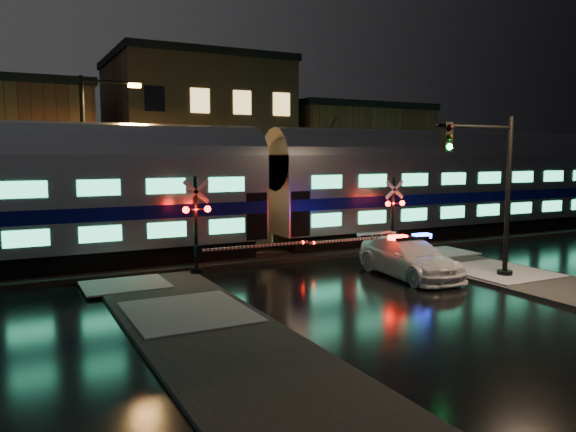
% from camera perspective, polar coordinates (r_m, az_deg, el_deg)
% --- Properties ---
extents(ground, '(120.00, 120.00, 0.00)m').
position_cam_1_polar(ground, '(22.72, 3.57, -6.10)').
color(ground, black).
rests_on(ground, ground).
extents(ballast, '(90.00, 4.20, 0.24)m').
position_cam_1_polar(ballast, '(27.03, -1.85, -3.84)').
color(ballast, black).
rests_on(ballast, ground).
extents(sidewalk_left, '(4.00, 20.00, 0.12)m').
position_cam_1_polar(sidewalk_left, '(14.75, -6.54, -12.77)').
color(sidewalk_left, '#2D2D2D').
rests_on(sidewalk_left, ground).
extents(sidewalk_right, '(4.00, 20.00, 0.12)m').
position_cam_1_polar(sidewalk_right, '(22.64, 26.20, -6.63)').
color(sidewalk_right, '#2D2D2D').
rests_on(sidewalk_right, ground).
extents(building_mid, '(12.00, 11.00, 11.50)m').
position_cam_1_polar(building_mid, '(43.67, -9.40, 7.34)').
color(building_mid, brown).
rests_on(building_mid, ground).
extents(building_right, '(12.00, 10.00, 8.50)m').
position_cam_1_polar(building_right, '(48.81, 5.58, 5.51)').
color(building_right, '#51341F').
rests_on(building_right, ground).
extents(train, '(51.00, 3.12, 5.92)m').
position_cam_1_polar(train, '(26.55, -2.37, 3.07)').
color(train, black).
rests_on(train, ballast).
extents(police_car, '(2.51, 5.43, 1.71)m').
position_cam_1_polar(police_car, '(22.92, 12.23, -4.15)').
color(police_car, white).
rests_on(police_car, ground).
extents(crossing_signal_right, '(5.34, 0.64, 3.78)m').
position_cam_1_polar(crossing_signal_right, '(27.06, 10.07, -0.85)').
color(crossing_signal_right, black).
rests_on(crossing_signal_right, ground).
extents(crossing_signal_left, '(5.65, 0.65, 4.00)m').
position_cam_1_polar(crossing_signal_left, '(22.79, -8.41, -1.90)').
color(crossing_signal_left, black).
rests_on(crossing_signal_left, ground).
extents(traffic_light, '(4.08, 0.72, 6.31)m').
position_cam_1_polar(traffic_light, '(22.63, 19.86, 2.08)').
color(traffic_light, black).
rests_on(traffic_light, ground).
extents(streetlight, '(2.85, 0.30, 8.51)m').
position_cam_1_polar(streetlight, '(28.33, -19.44, 6.01)').
color(streetlight, black).
rests_on(streetlight, ground).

